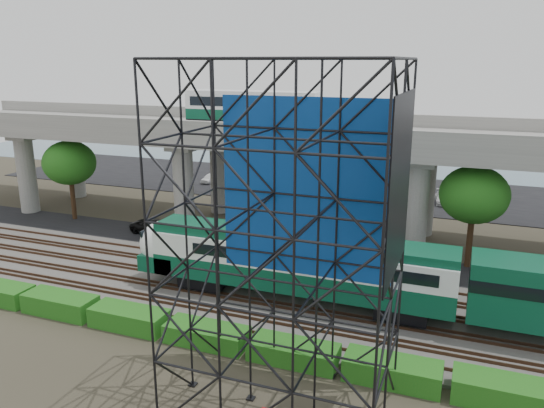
% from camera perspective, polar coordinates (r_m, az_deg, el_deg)
% --- Properties ---
extents(ground, '(140.00, 140.00, 0.00)m').
position_cam_1_polar(ground, '(33.94, -5.10, -10.99)').
color(ground, '#474233').
rests_on(ground, ground).
extents(ballast_bed, '(90.00, 12.00, 0.20)m').
position_cam_1_polar(ballast_bed, '(35.53, -3.67, -9.54)').
color(ballast_bed, slate).
rests_on(ballast_bed, ground).
extents(service_road, '(90.00, 5.00, 0.08)m').
position_cam_1_polar(service_road, '(42.83, 1.07, -5.19)').
color(service_road, black).
rests_on(service_road, ground).
extents(parking_lot, '(90.00, 18.00, 0.08)m').
position_cam_1_polar(parking_lot, '(64.51, 8.21, 1.65)').
color(parking_lot, black).
rests_on(parking_lot, ground).
extents(harbor_water, '(140.00, 40.00, 0.03)m').
position_cam_1_polar(harbor_water, '(85.69, 11.54, 4.81)').
color(harbor_water, '#466473').
rests_on(harbor_water, ground).
extents(rail_tracks, '(90.00, 9.52, 0.16)m').
position_cam_1_polar(rail_tracks, '(35.45, -3.68, -9.28)').
color(rail_tracks, '#472D1E').
rests_on(rail_tracks, ballast_bed).
extents(commuter_train, '(29.30, 3.06, 4.30)m').
position_cam_1_polar(commuter_train, '(32.51, 6.34, -6.69)').
color(commuter_train, black).
rests_on(commuter_train, rail_tracks).
extents(overpass, '(80.00, 12.00, 12.40)m').
position_cam_1_polar(overpass, '(45.97, 3.06, 6.73)').
color(overpass, '#9E9B93').
rests_on(overpass, ground).
extents(scaffold_tower, '(9.36, 6.36, 15.00)m').
position_cam_1_polar(scaffold_tower, '(21.81, 1.19, -4.82)').
color(scaffold_tower, black).
rests_on(scaffold_tower, ground).
extents(hedge_strip, '(34.60, 1.80, 1.20)m').
position_cam_1_polar(hedge_strip, '(29.89, -7.04, -13.69)').
color(hedge_strip, '#165F15').
rests_on(hedge_strip, ground).
extents(trees, '(40.94, 16.94, 7.69)m').
position_cam_1_polar(trees, '(48.06, -1.83, 3.92)').
color(trees, '#382314').
rests_on(trees, ground).
extents(suv, '(4.60, 2.33, 1.24)m').
position_cam_1_polar(suv, '(48.17, -12.44, -2.39)').
color(suv, black).
rests_on(suv, service_road).
extents(parked_cars, '(35.03, 9.37, 1.18)m').
position_cam_1_polar(parked_cars, '(63.90, 8.97, 2.05)').
color(parked_cars, white).
rests_on(parked_cars, parking_lot).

